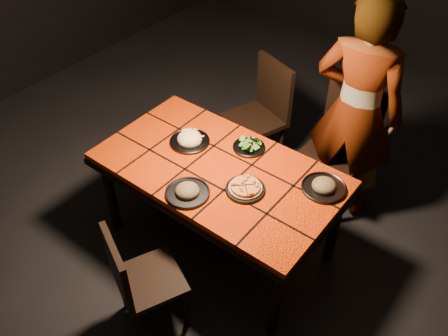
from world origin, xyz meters
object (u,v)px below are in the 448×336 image
Objects in this scene: chair_far_left at (263,109)px; dining_table at (219,176)px; diner at (356,112)px; plate_pasta at (190,140)px; chair_far_right at (343,139)px; plate_pizza at (245,188)px; chair_near at (137,278)px.

dining_table is at bearing -53.15° from chair_far_left.
diner is 1.18m from plate_pasta.
diner is at bearing 46.00° from plate_pasta.
chair_far_left is (-0.31, 0.98, -0.13)m from dining_table.
chair_far_right is 0.33m from diner.
plate_pasta reaches higher than plate_pizza.
chair_far_left is 0.54× the size of diner.
plate_pizza is 1.05× the size of plate_pasta.
plate_pasta is at bearing 165.82° from dining_table.
dining_table is 0.34m from plate_pasta.
diner reaches higher than dining_table.
plate_pizza is 0.60m from plate_pasta.
chair_far_right is at bearing 20.19° from chair_far_left.
plate_pasta is (-0.58, 0.15, 0.01)m from plate_pizza.
chair_far_right is 1.19m from plate_pasta.
diner is at bearing 76.69° from plate_pizza.
plate_pasta is (-0.35, 0.90, 0.30)m from chair_near.
chair_far_right is at bearing 50.92° from plate_pasta.
chair_far_right is (0.73, 0.01, 0.03)m from chair_far_left.
chair_far_left is at bearing -10.92° from diner.
dining_table is 0.29m from plate_pizza.
chair_near is 0.84m from plate_pizza.
dining_table is 1.07m from diner.
chair_far_left is (-0.34, 1.80, 0.07)m from chair_near.
plate_pasta is at bearing -71.20° from chair_far_left.
chair_far_right is at bearing -77.35° from chair_near.
diner reaches higher than chair_far_left.
diner reaches higher than chair_far_right.
dining_table is 1.08m from chair_far_right.
chair_near is at bearing -59.85° from chair_far_left.
chair_near is 0.83× the size of chair_far_right.
chair_far_right reaches higher than chair_far_left.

